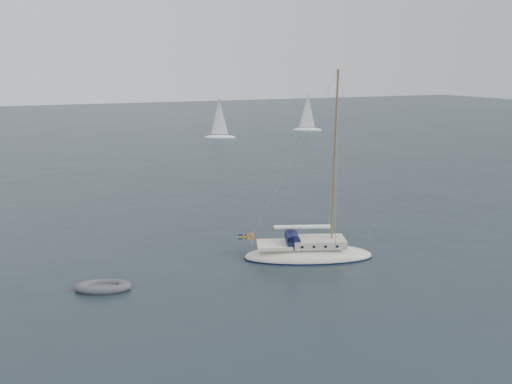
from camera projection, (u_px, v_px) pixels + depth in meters
name	position (u px, v px, depth m)	size (l,w,h in m)	color
ground	(282.00, 284.00, 27.57)	(300.00, 300.00, 0.00)	black
sailboat	(309.00, 244.00, 31.08)	(8.48, 2.54, 12.07)	white
dinghy	(103.00, 287.00, 26.75)	(3.02, 1.36, 0.43)	#4E4D52
distant_yacht_b	(307.00, 114.00, 93.96)	(5.57, 2.97, 7.38)	white
distant_yacht_c	(219.00, 120.00, 83.91)	(5.35, 2.85, 7.08)	white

